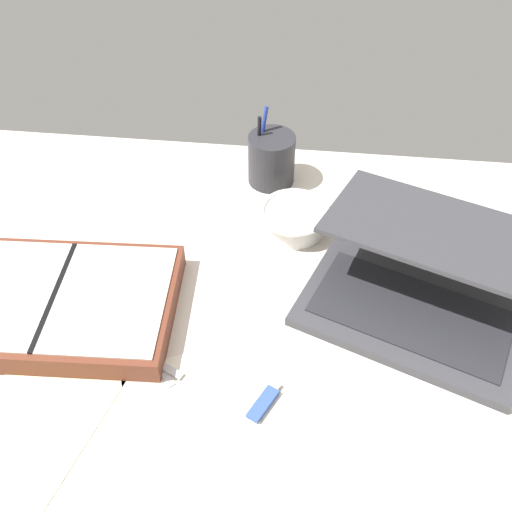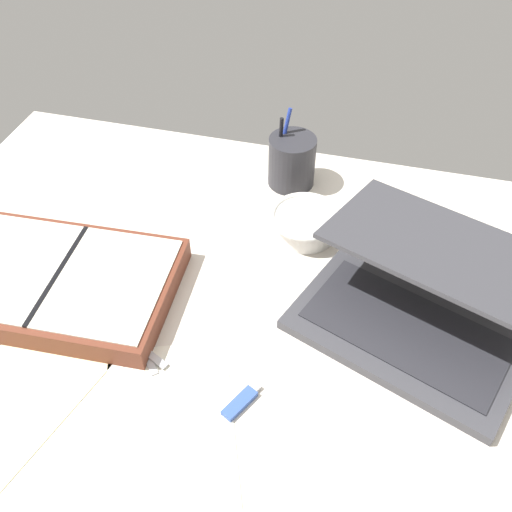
{
  "view_description": "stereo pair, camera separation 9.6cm",
  "coord_description": "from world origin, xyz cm",
  "px_view_note": "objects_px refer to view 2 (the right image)",
  "views": [
    {
      "loc": [
        5.94,
        -59.73,
        76.89
      ],
      "look_at": [
        -1.73,
        7.69,
        9.0
      ],
      "focal_mm": 40.0,
      "sensor_mm": 36.0,
      "label": 1
    },
    {
      "loc": [
        15.36,
        -57.97,
        76.89
      ],
      "look_at": [
        -1.73,
        7.69,
        9.0
      ],
      "focal_mm": 40.0,
      "sensor_mm": 36.0,
      "label": 2
    }
  ],
  "objects_px": {
    "planner": "(61,282)",
    "scissors": "(132,334)",
    "pen_cup": "(292,161)",
    "bowl": "(305,223)",
    "laptop": "(419,304)"
  },
  "relations": [
    {
      "from": "laptop",
      "to": "planner",
      "type": "xyz_separation_m",
      "value": [
        -0.6,
        -0.08,
        -0.03
      ]
    },
    {
      "from": "pen_cup",
      "to": "scissors",
      "type": "relative_size",
      "value": 1.35
    },
    {
      "from": "planner",
      "to": "laptop",
      "type": "bearing_deg",
      "value": 4.81
    },
    {
      "from": "bowl",
      "to": "laptop",
      "type": "bearing_deg",
      "value": -38.17
    },
    {
      "from": "bowl",
      "to": "pen_cup",
      "type": "bearing_deg",
      "value": 111.67
    },
    {
      "from": "planner",
      "to": "scissors",
      "type": "xyz_separation_m",
      "value": [
        0.15,
        -0.06,
        -0.02
      ]
    },
    {
      "from": "bowl",
      "to": "scissors",
      "type": "height_order",
      "value": "bowl"
    },
    {
      "from": "scissors",
      "to": "pen_cup",
      "type": "bearing_deg",
      "value": 108.16
    },
    {
      "from": "bowl",
      "to": "scissors",
      "type": "relative_size",
      "value": 1.18
    },
    {
      "from": "bowl",
      "to": "pen_cup",
      "type": "relative_size",
      "value": 0.88
    },
    {
      "from": "pen_cup",
      "to": "planner",
      "type": "height_order",
      "value": "pen_cup"
    },
    {
      "from": "laptop",
      "to": "scissors",
      "type": "height_order",
      "value": "laptop"
    },
    {
      "from": "bowl",
      "to": "scissors",
      "type": "xyz_separation_m",
      "value": [
        -0.22,
        -0.31,
        -0.02
      ]
    },
    {
      "from": "pen_cup",
      "to": "scissors",
      "type": "bearing_deg",
      "value": -109.5
    },
    {
      "from": "pen_cup",
      "to": "scissors",
      "type": "height_order",
      "value": "pen_cup"
    }
  ]
}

